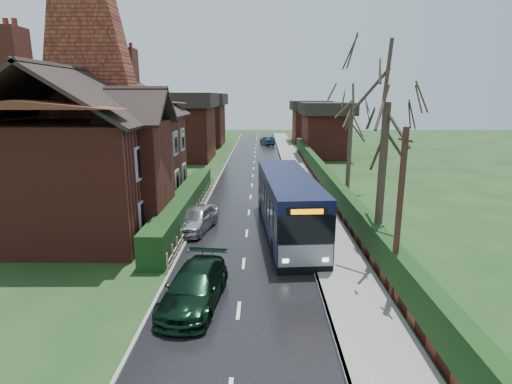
{
  "coord_description": "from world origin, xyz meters",
  "views": [
    {
      "loc": [
        0.76,
        -18.49,
        7.28
      ],
      "look_at": [
        0.47,
        4.17,
        1.8
      ],
      "focal_mm": 28.0,
      "sensor_mm": 36.0,
      "label": 1
    }
  ],
  "objects_px": {
    "bus": "(288,205)",
    "car_green": "(194,287)",
    "car_silver": "(196,218)",
    "telegraph_pole": "(399,216)",
    "bus_stop_sign": "(307,202)",
    "brick_house": "(100,147)"
  },
  "relations": [
    {
      "from": "car_silver",
      "to": "telegraph_pole",
      "type": "distance_m",
      "value": 11.56
    },
    {
      "from": "car_green",
      "to": "telegraph_pole",
      "type": "bearing_deg",
      "value": 10.29
    },
    {
      "from": "bus_stop_sign",
      "to": "brick_house",
      "type": "bearing_deg",
      "value": 164.94
    },
    {
      "from": "telegraph_pole",
      "to": "car_silver",
      "type": "bearing_deg",
      "value": 127.21
    },
    {
      "from": "bus",
      "to": "car_green",
      "type": "distance_m",
      "value": 8.54
    },
    {
      "from": "bus",
      "to": "bus_stop_sign",
      "type": "relative_size",
      "value": 3.93
    },
    {
      "from": "brick_house",
      "to": "car_silver",
      "type": "height_order",
      "value": "brick_house"
    },
    {
      "from": "car_green",
      "to": "bus",
      "type": "bearing_deg",
      "value": 69.55
    },
    {
      "from": "telegraph_pole",
      "to": "bus_stop_sign",
      "type": "bearing_deg",
      "value": 98.35
    },
    {
      "from": "bus",
      "to": "telegraph_pole",
      "type": "relative_size",
      "value": 1.7
    },
    {
      "from": "telegraph_pole",
      "to": "brick_house",
      "type": "bearing_deg",
      "value": 134.76
    },
    {
      "from": "bus",
      "to": "car_silver",
      "type": "height_order",
      "value": "bus"
    },
    {
      "from": "brick_house",
      "to": "bus",
      "type": "bearing_deg",
      "value": -13.91
    },
    {
      "from": "telegraph_pole",
      "to": "car_green",
      "type": "bearing_deg",
      "value": 173.13
    },
    {
      "from": "car_green",
      "to": "bus_stop_sign",
      "type": "bearing_deg",
      "value": 63.25
    },
    {
      "from": "car_silver",
      "to": "brick_house",
      "type": "bearing_deg",
      "value": 170.9
    },
    {
      "from": "car_silver",
      "to": "telegraph_pole",
      "type": "bearing_deg",
      "value": -30.17
    },
    {
      "from": "bus",
      "to": "telegraph_pole",
      "type": "height_order",
      "value": "telegraph_pole"
    },
    {
      "from": "brick_house",
      "to": "bus_stop_sign",
      "type": "relative_size",
      "value": 5.38
    },
    {
      "from": "car_green",
      "to": "bus_stop_sign",
      "type": "xyz_separation_m",
      "value": [
        4.8,
        7.41,
        1.14
      ]
    },
    {
      "from": "bus",
      "to": "car_silver",
      "type": "relative_size",
      "value": 2.66
    },
    {
      "from": "brick_house",
      "to": "bus",
      "type": "distance_m",
      "value": 11.61
    }
  ]
}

